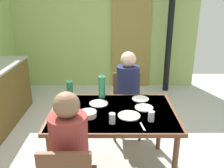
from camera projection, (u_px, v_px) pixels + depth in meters
name	position (u px, v px, depth m)	size (l,w,h in m)	color
ground_plane	(94.00, 157.00, 2.99)	(6.92, 6.92, 0.00)	#B6B5AD
wall_back	(101.00, 28.00, 5.07)	(4.01, 0.10, 2.53)	#98B363
door_wooden	(130.00, 41.00, 5.09)	(0.80, 0.05, 2.00)	olive
stove_pipe_column	(169.00, 30.00, 4.74)	(0.12, 0.12, 2.53)	black
dining_table	(112.00, 117.00, 2.57)	(1.32, 0.92, 0.73)	brown
chair_far_diner	(126.00, 100.00, 3.39)	(0.40, 0.40, 0.87)	brown
person_near_diner	(69.00, 144.00, 1.89)	(0.30, 0.37, 0.77)	maroon
person_far_diner	(127.00, 85.00, 3.17)	(0.30, 0.37, 0.77)	navy
water_bottle_green_near	(69.00, 90.00, 2.79)	(0.07, 0.07, 0.26)	#297B53
water_bottle_green_far	(101.00, 86.00, 2.86)	(0.08, 0.08, 0.30)	#339063
serving_bowl_center	(87.00, 114.00, 2.42)	(0.17, 0.17, 0.06)	silver
dinner_plate_near_left	(139.00, 99.00, 2.84)	(0.19, 0.19, 0.01)	white
dinner_plate_near_right	(128.00, 116.00, 2.44)	(0.23, 0.23, 0.01)	white
dinner_plate_far_center	(143.00, 108.00, 2.61)	(0.20, 0.20, 0.01)	white
dinner_plate_far_side	(98.00, 103.00, 2.72)	(0.21, 0.21, 0.01)	white
drinking_glass_by_near_diner	(150.00, 116.00, 2.33)	(0.06, 0.06, 0.10)	silver
drinking_glass_by_far_diner	(76.00, 119.00, 2.27)	(0.06, 0.06, 0.10)	silver
drinking_glass_spare_center	(111.00, 118.00, 2.29)	(0.06, 0.06, 0.10)	silver
bread_plate_sliced	(58.00, 125.00, 2.26)	(0.19, 0.19, 0.02)	#DBB77A
cutlery_knife_near	(68.00, 108.00, 2.62)	(0.15, 0.02, 0.00)	silver
cutlery_fork_near	(142.00, 126.00, 2.24)	(0.15, 0.02, 0.00)	silver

